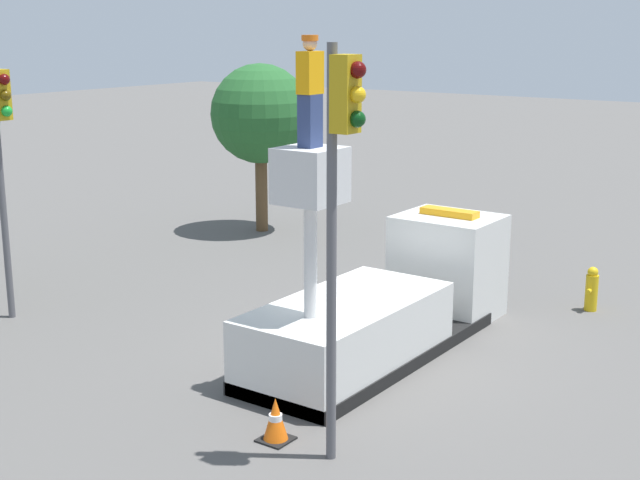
{
  "coord_description": "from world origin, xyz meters",
  "views": [
    {
      "loc": [
        -13.33,
        -8.3,
        6.02
      ],
      "look_at": [
        -2.84,
        -0.84,
        2.91
      ],
      "focal_mm": 50.0,
      "sensor_mm": 36.0,
      "label": 1
    }
  ],
  "objects_px": {
    "traffic_light_pole": "(340,176)",
    "tree_right_bg": "(260,115)",
    "bucket_truck": "(386,306)",
    "fire_hydrant": "(592,289)",
    "traffic_light_across": "(2,140)",
    "worker": "(310,92)",
    "traffic_cone_rear": "(276,420)"
  },
  "relations": [
    {
      "from": "traffic_light_pole",
      "to": "traffic_light_across",
      "type": "bearing_deg",
      "value": 82.11
    },
    {
      "from": "traffic_light_pole",
      "to": "tree_right_bg",
      "type": "xyz_separation_m",
      "value": [
        10.7,
        10.09,
        -0.62
      ]
    },
    {
      "from": "worker",
      "to": "traffic_cone_rear",
      "type": "bearing_deg",
      "value": -159.32
    },
    {
      "from": "bucket_truck",
      "to": "tree_right_bg",
      "type": "bearing_deg",
      "value": 52.05
    },
    {
      "from": "fire_hydrant",
      "to": "traffic_light_pole",
      "type": "bearing_deg",
      "value": 176.12
    },
    {
      "from": "fire_hydrant",
      "to": "tree_right_bg",
      "type": "height_order",
      "value": "tree_right_bg"
    },
    {
      "from": "traffic_light_across",
      "to": "tree_right_bg",
      "type": "xyz_separation_m",
      "value": [
        9.44,
        0.99,
        -0.29
      ]
    },
    {
      "from": "traffic_light_pole",
      "to": "traffic_light_across",
      "type": "xyz_separation_m",
      "value": [
        1.26,
        9.1,
        -0.33
      ]
    },
    {
      "from": "traffic_light_across",
      "to": "fire_hydrant",
      "type": "bearing_deg",
      "value": -52.06
    },
    {
      "from": "worker",
      "to": "traffic_light_pole",
      "type": "height_order",
      "value": "worker"
    },
    {
      "from": "fire_hydrant",
      "to": "traffic_cone_rear",
      "type": "bearing_deg",
      "value": 169.07
    },
    {
      "from": "traffic_cone_rear",
      "to": "traffic_light_pole",
      "type": "bearing_deg",
      "value": -88.23
    },
    {
      "from": "fire_hydrant",
      "to": "traffic_cone_rear",
      "type": "height_order",
      "value": "fire_hydrant"
    },
    {
      "from": "traffic_light_pole",
      "to": "traffic_cone_rear",
      "type": "distance_m",
      "value": 3.93
    },
    {
      "from": "bucket_truck",
      "to": "worker",
      "type": "height_order",
      "value": "worker"
    },
    {
      "from": "bucket_truck",
      "to": "tree_right_bg",
      "type": "distance_m",
      "value": 10.82
    },
    {
      "from": "bucket_truck",
      "to": "fire_hydrant",
      "type": "height_order",
      "value": "bucket_truck"
    },
    {
      "from": "worker",
      "to": "traffic_light_pole",
      "type": "xyz_separation_m",
      "value": [
        -1.81,
        -1.81,
        -0.91
      ]
    },
    {
      "from": "worker",
      "to": "fire_hydrant",
      "type": "height_order",
      "value": "worker"
    },
    {
      "from": "bucket_truck",
      "to": "traffic_light_pole",
      "type": "relative_size",
      "value": 1.18
    },
    {
      "from": "traffic_light_pole",
      "to": "fire_hydrant",
      "type": "distance_m",
      "value": 9.55
    },
    {
      "from": "traffic_cone_rear",
      "to": "tree_right_bg",
      "type": "xyz_separation_m",
      "value": [
        10.74,
        8.97,
        3.15
      ]
    },
    {
      "from": "worker",
      "to": "traffic_light_across",
      "type": "height_order",
      "value": "worker"
    },
    {
      "from": "traffic_light_pole",
      "to": "tree_right_bg",
      "type": "bearing_deg",
      "value": 43.3
    },
    {
      "from": "bucket_truck",
      "to": "traffic_cone_rear",
      "type": "relative_size",
      "value": 10.09
    },
    {
      "from": "traffic_light_pole",
      "to": "tree_right_bg",
      "type": "height_order",
      "value": "traffic_light_pole"
    },
    {
      "from": "traffic_light_pole",
      "to": "fire_hydrant",
      "type": "bearing_deg",
      "value": -3.88
    },
    {
      "from": "tree_right_bg",
      "to": "worker",
      "type": "bearing_deg",
      "value": -137.04
    },
    {
      "from": "traffic_light_across",
      "to": "fire_hydrant",
      "type": "xyz_separation_m",
      "value": [
        7.56,
        -9.7,
        -3.29
      ]
    },
    {
      "from": "bucket_truck",
      "to": "tree_right_bg",
      "type": "relative_size",
      "value": 1.38
    },
    {
      "from": "bucket_truck",
      "to": "tree_right_bg",
      "type": "xyz_separation_m",
      "value": [
        6.45,
        8.28,
        2.63
      ]
    },
    {
      "from": "bucket_truck",
      "to": "tree_right_bg",
      "type": "height_order",
      "value": "tree_right_bg"
    }
  ]
}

